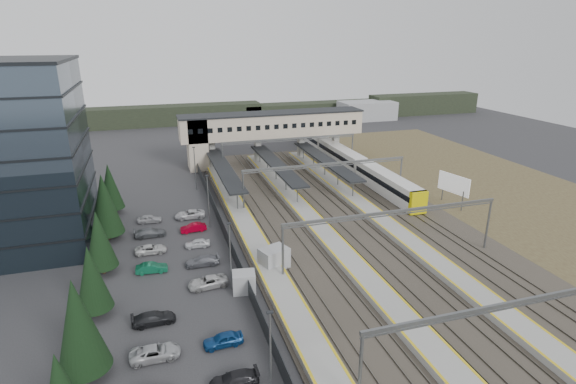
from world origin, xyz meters
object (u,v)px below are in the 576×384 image
object	(u,v)px
relay_cabin_near	(274,259)
billboard	(454,185)
train	(342,156)
relay_cabin_far	(244,282)
footbridge	(260,128)

from	to	relation	value
relay_cabin_near	billboard	bearing A→B (deg)	19.58
relay_cabin_near	train	bearing A→B (deg)	56.68
relay_cabin_near	billboard	distance (m)	36.29
relay_cabin_far	footbridge	world-z (taller)	footbridge
train	billboard	xyz separation A→B (m)	(7.89, -27.77, 1.52)
relay_cabin_near	footbridge	bearing A→B (deg)	78.06
relay_cabin_near	train	distance (m)	47.76
relay_cabin_far	train	xyz separation A→B (m)	(30.76, 43.79, 0.95)
relay_cabin_far	footbridge	size ratio (longest dim) A/B	0.07
train	billboard	bearing A→B (deg)	-74.13
relay_cabin_far	billboard	xyz separation A→B (m)	(38.65, 16.02, 2.47)
relay_cabin_far	billboard	size ratio (longest dim) A/B	0.46
relay_cabin_far	train	distance (m)	53.52
footbridge	train	size ratio (longest dim) A/B	0.66
relay_cabin_far	footbridge	bearing A→B (deg)	74.13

